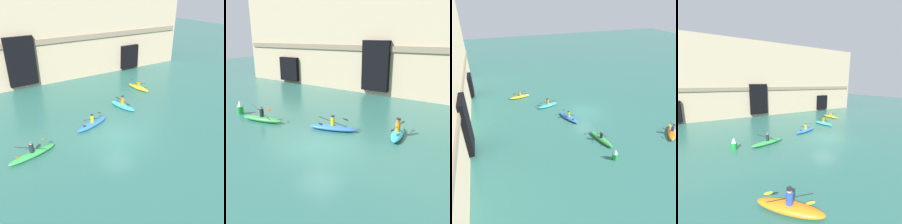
{
  "view_description": "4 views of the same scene",
  "coord_description": "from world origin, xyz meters",
  "views": [
    {
      "loc": [
        -8.97,
        -13.95,
        10.75
      ],
      "look_at": [
        0.75,
        2.05,
        1.1
      ],
      "focal_mm": 40.0,
      "sensor_mm": 36.0,
      "label": 1
    },
    {
      "loc": [
        8.8,
        -10.4,
        6.28
      ],
      "look_at": [
        -1.1,
        3.48,
        1.07
      ],
      "focal_mm": 40.0,
      "sensor_mm": 36.0,
      "label": 2
    },
    {
      "loc": [
        -23.03,
        11.3,
        14.09
      ],
      "look_at": [
        -0.52,
        3.04,
        0.86
      ],
      "focal_mm": 35.0,
      "sensor_mm": 36.0,
      "label": 3
    },
    {
      "loc": [
        -10.79,
        -12.55,
        5.94
      ],
      "look_at": [
        -1.91,
        4.86,
        2.21
      ],
      "focal_mm": 24.0,
      "sensor_mm": 36.0,
      "label": 4
    }
  ],
  "objects": [
    {
      "name": "cliff_bluff",
      "position": [
        -2.96,
        17.74,
        6.56
      ],
      "size": [
        43.8,
        7.68,
        13.17
      ],
      "color": "tan",
      "rests_on": "ground"
    },
    {
      "name": "kayak_blue",
      "position": [
        -0.9,
        2.57,
        0.21
      ],
      "size": [
        3.46,
        1.84,
        1.07
      ],
      "rotation": [
        0.0,
        0.0,
        0.33
      ],
      "color": "blue",
      "rests_on": "ground"
    },
    {
      "name": "ground_plane",
      "position": [
        0.0,
        0.0,
        0.0
      ],
      "size": [
        120.0,
        120.0,
        0.0
      ],
      "primitive_type": "plane",
      "color": "#2D665B"
    },
    {
      "name": "kayak_green",
      "position": [
        -6.41,
        0.93,
        0.25
      ],
      "size": [
        3.57,
        1.45,
        1.25
      ],
      "rotation": [
        0.0,
        0.0,
        0.23
      ],
      "color": "green",
      "rests_on": "ground"
    },
    {
      "name": "kayak_yellow",
      "position": [
        7.45,
        7.25,
        0.22
      ],
      "size": [
        1.18,
        3.09,
        1.05
      ],
      "rotation": [
        0.0,
        0.0,
        1.72
      ],
      "color": "yellow",
      "rests_on": "ground"
    },
    {
      "name": "kayak_cyan",
      "position": [
        3.2,
        4.12,
        0.26
      ],
      "size": [
        1.44,
        3.03,
        1.25
      ],
      "rotation": [
        0.0,
        0.0,
        4.96
      ],
      "color": "#33B2C6",
      "rests_on": "ground"
    }
  ]
}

